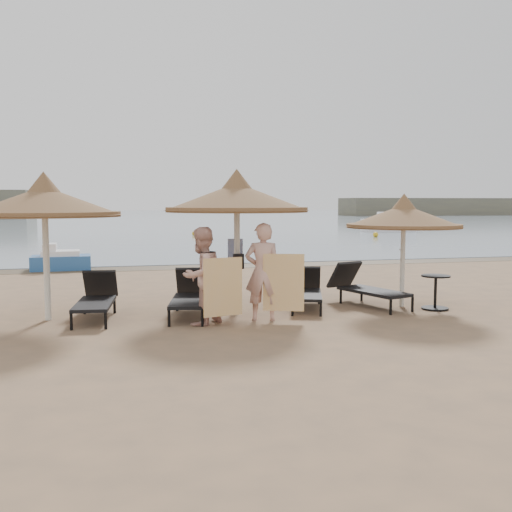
{
  "coord_description": "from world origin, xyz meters",
  "views": [
    {
      "loc": [
        -2.21,
        -10.82,
        2.31
      ],
      "look_at": [
        0.62,
        1.2,
        1.14
      ],
      "focal_mm": 40.0,
      "sensor_mm": 36.0,
      "label": 1
    }
  ],
  "objects": [
    {
      "name": "bag_dark",
      "position": [
        0.14,
        0.78,
        1.08
      ],
      "size": [
        0.23,
        0.09,
        0.32
      ],
      "rotation": [
        0.0,
        0.0,
        0.06
      ],
      "color": "black",
      "rests_on": "ground"
    },
    {
      "name": "towel_left",
      "position": [
        -0.42,
        -0.57,
        0.75
      ],
      "size": [
        0.76,
        0.2,
        1.09
      ],
      "rotation": [
        0.0,
        0.0,
        0.23
      ],
      "color": "orange",
      "rests_on": "ground"
    },
    {
      "name": "palapa_right",
      "position": [
        3.79,
        0.58,
        1.99
      ],
      "size": [
        2.52,
        2.52,
        2.5
      ],
      "rotation": [
        0.0,
        0.0,
        -0.02
      ],
      "color": "silver",
      "rests_on": "ground"
    },
    {
      "name": "side_table",
      "position": [
        4.34,
        0.13,
        0.35
      ],
      "size": [
        0.61,
        0.61,
        0.74
      ],
      "rotation": [
        0.0,
        0.0,
        -0.14
      ],
      "color": "black",
      "rests_on": "ground"
    },
    {
      "name": "person_right",
      "position": [
        0.44,
        -0.12,
        1.11
      ],
      "size": [
        1.14,
        0.87,
        2.22
      ],
      "primitive_type": "imported",
      "rotation": [
        0.0,
        0.0,
        2.93
      ],
      "color": "#DAA390",
      "rests_on": "ground"
    },
    {
      "name": "lounger_far_right",
      "position": [
        3.06,
        0.95,
        0.42
      ],
      "size": [
        1.31,
        2.2,
        0.94
      ],
      "rotation": [
        0.0,
        0.0,
        0.32
      ],
      "color": "black",
      "rests_on": "ground"
    },
    {
      "name": "ground",
      "position": [
        0.0,
        0.0,
        0.0
      ],
      "size": [
        160.0,
        160.0,
        0.0
      ],
      "primitive_type": "plane",
      "color": "#8E6B4A",
      "rests_on": "ground"
    },
    {
      "name": "wet_sand_strip",
      "position": [
        0.0,
        9.4,
        0.0
      ],
      "size": [
        200.0,
        1.6,
        0.01
      ],
      "primitive_type": "cube",
      "color": "brown",
      "rests_on": "ground"
    },
    {
      "name": "lounger_near_right",
      "position": [
        1.72,
        1.02,
        0.38
      ],
      "size": [
        1.19,
        2.0,
        0.85
      ],
      "rotation": [
        0.0,
        0.0,
        -0.32
      ],
      "color": "black",
      "rests_on": "ground"
    },
    {
      "name": "sea",
      "position": [
        0.0,
        80.0,
        0.01
      ],
      "size": [
        200.0,
        140.0,
        0.03
      ],
      "primitive_type": "cube",
      "color": "slate",
      "rests_on": "ground"
    },
    {
      "name": "lounger_far_left",
      "position": [
        -2.74,
        0.86,
        0.4
      ],
      "size": [
        0.85,
        2.07,
        0.9
      ],
      "rotation": [
        0.0,
        0.0,
        -0.09
      ],
      "color": "black",
      "rests_on": "ground"
    },
    {
      "name": "bag_patterned",
      "position": [
        0.14,
        1.12,
        1.32
      ],
      "size": [
        0.33,
        0.19,
        0.4
      ],
      "rotation": [
        0.0,
        0.0,
        -0.28
      ],
      "color": "silver",
      "rests_on": "ground"
    },
    {
      "name": "towel_right",
      "position": [
        0.79,
        -0.37,
        0.77
      ],
      "size": [
        0.76,
        0.27,
        1.11
      ],
      "rotation": [
        0.0,
        0.0,
        -0.33
      ],
      "color": "orange",
      "rests_on": "ground"
    },
    {
      "name": "palapa_center",
      "position": [
        0.14,
        0.94,
        2.39
      ],
      "size": [
        3.03,
        3.03,
        3.0
      ],
      "rotation": [
        0.0,
        0.0,
        0.05
      ],
      "color": "silver",
      "rests_on": "ground"
    },
    {
      "name": "buoy_left",
      "position": [
        -6.69,
        25.09,
        0.18
      ],
      "size": [
        0.36,
        0.36,
        0.36
      ],
      "primitive_type": "sphere",
      "color": "yellow",
      "rests_on": "ground"
    },
    {
      "name": "buoy_mid",
      "position": [
        2.62,
        28.25,
        0.15
      ],
      "size": [
        0.31,
        0.31,
        0.31
      ],
      "primitive_type": "sphere",
      "color": "yellow",
      "rests_on": "ground"
    },
    {
      "name": "palapa_left",
      "position": [
        -3.66,
        0.86,
        2.31
      ],
      "size": [
        2.92,
        2.92,
        2.9
      ],
      "rotation": [
        0.0,
        0.0,
        -0.01
      ],
      "color": "silver",
      "rests_on": "ground"
    },
    {
      "name": "person_left",
      "position": [
        -0.77,
        -0.22,
        1.07
      ],
      "size": [
        1.17,
        1.13,
        2.14
      ],
      "primitive_type": "imported",
      "rotation": [
        0.0,
        0.0,
        3.85
      ],
      "color": "#DAA390",
      "rests_on": "ground"
    },
    {
      "name": "pedal_boat",
      "position": [
        -4.3,
        9.6,
        0.34
      ],
      "size": [
        2.01,
        1.26,
        0.91
      ],
      "rotation": [
        0.0,
        0.0,
        0.06
      ],
      "color": "#295B9E",
      "rests_on": "ground"
    },
    {
      "name": "lounger_near_left",
      "position": [
        -0.88,
        0.73,
        0.41
      ],
      "size": [
        1.06,
        2.15,
        0.92
      ],
      "rotation": [
        0.0,
        0.0,
        -0.19
      ],
      "color": "black",
      "rests_on": "ground"
    },
    {
      "name": "buoy_right",
      "position": [
        14.02,
        23.79,
        0.17
      ],
      "size": [
        0.35,
        0.35,
        0.35
      ],
      "primitive_type": "sphere",
      "color": "yellow",
      "rests_on": "ground"
    }
  ]
}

